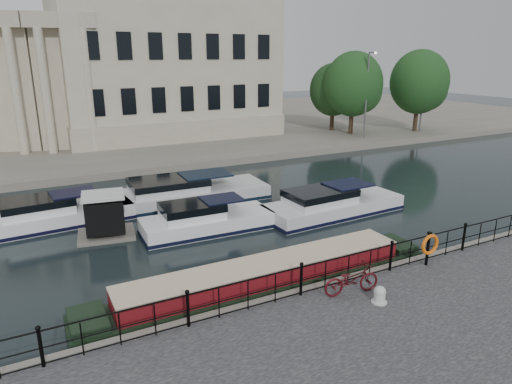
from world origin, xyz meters
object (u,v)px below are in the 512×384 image
Objects in this scene: life_ring_post at (430,245)px; harbour_hut at (105,217)px; narrowboat at (267,283)px; mooring_bollard at (380,295)px; bicycle at (352,279)px.

harbour_hut is at bearing 135.07° from life_ring_post.
harbour_hut is at bearing 117.12° from narrowboat.
life_ring_post reaches higher than mooring_bollard.
bicycle is at bearing -49.01° from narrowboat.
mooring_bollard is 0.43× the size of life_ring_post.
life_ring_post reaches higher than bicycle.
mooring_bollard is 0.04× the size of narrowboat.
narrowboat is (-6.02, 1.96, -1.05)m from life_ring_post.
life_ring_post is at bearing -76.16° from bicycle.
narrowboat is 9.33m from harbour_hut.
life_ring_post reaches higher than narrowboat.
mooring_bollard is 4.07m from narrowboat.
mooring_bollard is at bearing -160.82° from life_ring_post.
bicycle is 12.30m from harbour_hut.
narrowboat is at bearing 127.65° from mooring_bollard.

